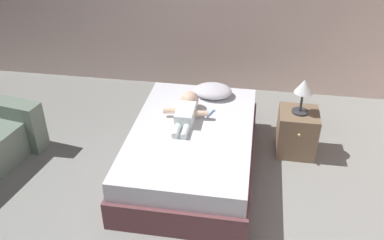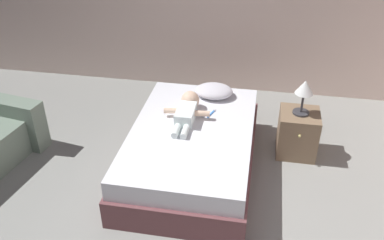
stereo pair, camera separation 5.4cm
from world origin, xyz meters
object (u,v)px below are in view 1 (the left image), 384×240
object	(u,v)px
toothbrush	(211,113)
nightstand	(297,132)
lamp	(304,89)
pillow	(213,91)
bed	(192,149)
baby	(187,110)

from	to	relation	value
toothbrush	nightstand	size ratio (longest dim) A/B	0.33
lamp	pillow	bearing A→B (deg)	166.31
pillow	toothbrush	world-z (taller)	pillow
pillow	toothbrush	bearing A→B (deg)	-86.04
bed	toothbrush	distance (m)	0.42
bed	nightstand	bearing A→B (deg)	24.16
baby	lamp	world-z (taller)	lamp
toothbrush	nightstand	world-z (taller)	toothbrush
nightstand	lamp	xyz separation A→B (m)	(0.00, 0.00, 0.50)
toothbrush	baby	bearing A→B (deg)	-159.26
pillow	baby	xyz separation A→B (m)	(-0.20, -0.46, 0.01)
baby	lamp	xyz separation A→B (m)	(1.12, 0.24, 0.20)
lamp	nightstand	bearing A→B (deg)	-90.00
toothbrush	lamp	bearing A→B (deg)	9.88
nightstand	pillow	bearing A→B (deg)	166.31
lamp	baby	bearing A→B (deg)	-167.79
pillow	toothbrush	size ratio (longest dim) A/B	2.56
nightstand	lamp	bearing A→B (deg)	90.00
baby	lamp	bearing A→B (deg)	12.21
pillow	baby	size ratio (longest dim) A/B	0.60
pillow	nightstand	xyz separation A→B (m)	(0.91, -0.22, -0.29)
baby	nightstand	distance (m)	1.18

